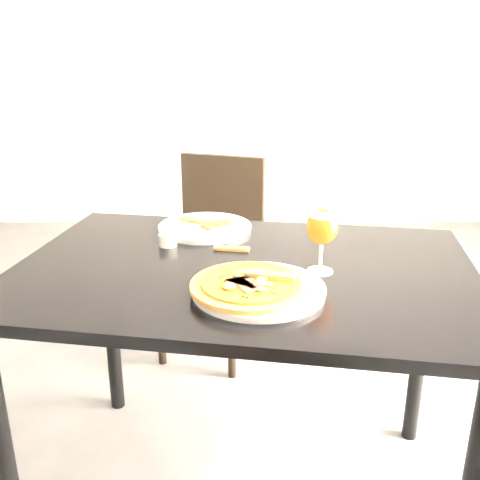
{
  "coord_description": "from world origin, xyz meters",
  "views": [
    {
      "loc": [
        0.06,
        -1.05,
        1.28
      ],
      "look_at": [
        0.06,
        0.23,
        0.83
      ],
      "focal_mm": 40.0,
      "sensor_mm": 36.0,
      "label": 1
    }
  ],
  "objects_px": {
    "chair_far": "(214,248)",
    "beer_glass": "(322,227)",
    "dining_table": "(244,297)",
    "pizza": "(251,284)"
  },
  "relations": [
    {
      "from": "pizza",
      "to": "chair_far",
      "type": "bearing_deg",
      "value": 97.41
    },
    {
      "from": "dining_table",
      "to": "pizza",
      "type": "relative_size",
      "value": 4.7
    },
    {
      "from": "dining_table",
      "to": "pizza",
      "type": "distance_m",
      "value": 0.21
    },
    {
      "from": "chair_far",
      "to": "beer_glass",
      "type": "bearing_deg",
      "value": -52.47
    },
    {
      "from": "dining_table",
      "to": "beer_glass",
      "type": "relative_size",
      "value": 7.88
    },
    {
      "from": "beer_glass",
      "to": "pizza",
      "type": "bearing_deg",
      "value": -143.11
    },
    {
      "from": "dining_table",
      "to": "pizza",
      "type": "xyz_separation_m",
      "value": [
        0.01,
        -0.18,
        0.12
      ]
    },
    {
      "from": "pizza",
      "to": "beer_glass",
      "type": "distance_m",
      "value": 0.24
    },
    {
      "from": "chair_far",
      "to": "beer_glass",
      "type": "relative_size",
      "value": 5.15
    },
    {
      "from": "dining_table",
      "to": "chair_far",
      "type": "relative_size",
      "value": 1.53
    }
  ]
}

